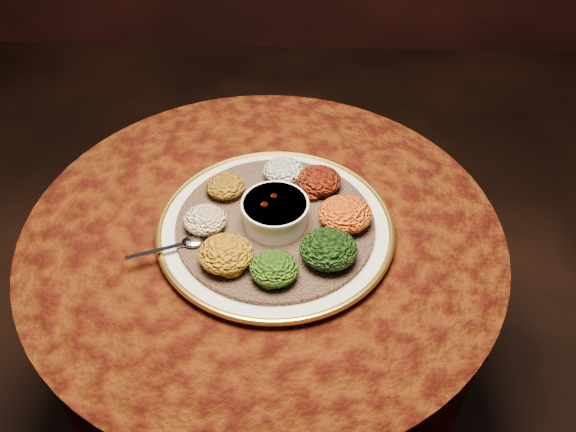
{
  "coord_description": "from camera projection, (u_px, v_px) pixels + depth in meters",
  "views": [
    {
      "loc": [
        0.09,
        -0.88,
        1.65
      ],
      "look_at": [
        0.05,
        0.02,
        0.76
      ],
      "focal_mm": 40.0,
      "sensor_mm": 36.0,
      "label": 1
    }
  ],
  "objects": [
    {
      "name": "portion_mixveg",
      "position": [
        274.0,
        268.0,
        1.14
      ],
      "size": [
        0.09,
        0.08,
        0.04
      ],
      "primitive_type": "ellipsoid",
      "color": "#8D2E09",
      "rests_on": "injera"
    },
    {
      "name": "portion_kitfo",
      "position": [
        319.0,
        180.0,
        1.31
      ],
      "size": [
        0.09,
        0.09,
        0.04
      ],
      "primitive_type": "ellipsoid",
      "color": "black",
      "rests_on": "injera"
    },
    {
      "name": "table",
      "position": [
        265.0,
        289.0,
        1.4
      ],
      "size": [
        0.96,
        0.96,
        0.73
      ],
      "color": "black",
      "rests_on": "ground"
    },
    {
      "name": "injera",
      "position": [
        275.0,
        225.0,
        1.25
      ],
      "size": [
        0.43,
        0.43,
        0.01
      ],
      "primitive_type": "cylinder",
      "rotation": [
        0.0,
        0.0,
        -0.12
      ],
      "color": "brown",
      "rests_on": "platter"
    },
    {
      "name": "portion_shiro",
      "position": [
        225.0,
        186.0,
        1.3
      ],
      "size": [
        0.08,
        0.08,
        0.04
      ],
      "primitive_type": "ellipsoid",
      "color": "#975C12",
      "rests_on": "injera"
    },
    {
      "name": "stew_bowl",
      "position": [
        275.0,
        212.0,
        1.23
      ],
      "size": [
        0.13,
        0.13,
        0.05
      ],
      "color": "white",
      "rests_on": "injera"
    },
    {
      "name": "spoon",
      "position": [
        187.0,
        243.0,
        1.21
      ],
      "size": [
        0.14,
        0.07,
        0.01
      ],
      "rotation": [
        0.0,
        0.0,
        -2.76
      ],
      "color": "silver",
      "rests_on": "injera"
    },
    {
      "name": "portion_tikil",
      "position": [
        345.0,
        214.0,
        1.23
      ],
      "size": [
        0.1,
        0.1,
        0.05
      ],
      "primitive_type": "ellipsoid",
      "color": "#C16910",
      "rests_on": "injera"
    },
    {
      "name": "portion_ayib",
      "position": [
        283.0,
        171.0,
        1.33
      ],
      "size": [
        0.08,
        0.08,
        0.04
      ],
      "primitive_type": "ellipsoid",
      "color": "silver",
      "rests_on": "injera"
    },
    {
      "name": "platter",
      "position": [
        275.0,
        229.0,
        1.26
      ],
      "size": [
        0.57,
        0.57,
        0.02
      ],
      "rotation": [
        0.0,
        0.0,
        0.32
      ],
      "color": "beige",
      "rests_on": "table"
    },
    {
      "name": "portion_timatim",
      "position": [
        205.0,
        220.0,
        1.23
      ],
      "size": [
        0.08,
        0.08,
        0.04
      ],
      "primitive_type": "ellipsoid",
      "color": "maroon",
      "rests_on": "injera"
    },
    {
      "name": "portion_kik",
      "position": [
        226.0,
        254.0,
        1.16
      ],
      "size": [
        0.1,
        0.1,
        0.05
      ],
      "primitive_type": "ellipsoid",
      "color": "#B87910",
      "rests_on": "injera"
    },
    {
      "name": "portion_gomen",
      "position": [
        328.0,
        249.0,
        1.17
      ],
      "size": [
        0.11,
        0.1,
        0.05
      ],
      "primitive_type": "ellipsoid",
      "color": "black",
      "rests_on": "injera"
    }
  ]
}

